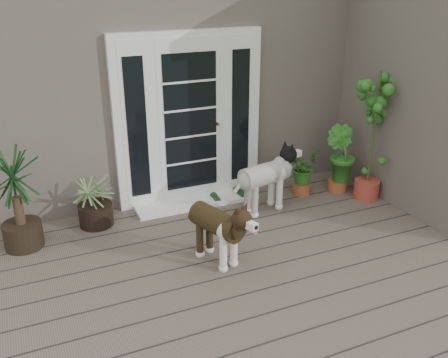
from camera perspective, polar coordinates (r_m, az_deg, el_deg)
name	(u,v)px	position (r m, az deg, el deg)	size (l,w,h in m)	color
deck	(289,288)	(4.93, 7.51, -12.40)	(6.20, 4.60, 0.12)	#6B5B4C
house_main	(157,63)	(8.06, -7.80, 13.20)	(7.40, 4.00, 3.10)	#665E54
door_unit	(190,119)	(6.17, -4.03, 6.94)	(1.90, 0.14, 2.15)	white
door_step	(197,202)	(6.37, -3.16, -2.63)	(1.60, 0.40, 0.05)	white
brindle_dog	(217,233)	(5.00, -0.85, -6.26)	(0.34, 0.80, 0.67)	#3B2C15
white_dog	(264,184)	(6.06, 4.69, -0.62)	(0.37, 0.86, 0.72)	white
spider_plant	(94,198)	(5.90, -14.87, -2.09)	(0.66, 0.66, 0.71)	#95BC74
yucca	(17,200)	(5.60, -22.93, -2.23)	(0.78, 0.78, 1.13)	black
herb_a	(302,176)	(6.63, 9.07, 0.40)	(0.41, 0.41, 0.52)	#20651D
herb_b	(339,167)	(6.79, 13.22, 1.33)	(0.46, 0.46, 0.68)	#265618
herb_c	(357,156)	(7.44, 15.17, 2.58)	(0.36, 0.36, 0.56)	#1A5C1A
sapling	(373,135)	(6.50, 16.93, 4.89)	(0.51, 0.51, 1.74)	#22641C
clog_left	(240,193)	(6.55, 1.91, -1.64)	(0.15, 0.31, 0.09)	black
clog_right	(215,198)	(6.42, -1.00, -2.27)	(0.12, 0.26, 0.08)	#15341B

